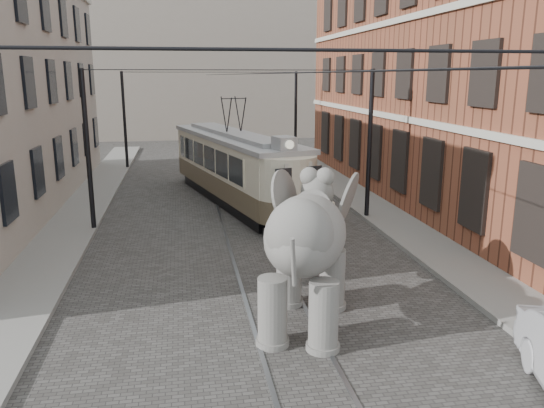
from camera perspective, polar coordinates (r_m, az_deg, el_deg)
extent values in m
plane|color=#44413F|center=(15.62, -0.82, -8.07)|extent=(120.00, 120.00, 0.00)
cube|color=slate|center=(17.49, 19.11, -6.18)|extent=(2.00, 60.00, 0.15)
cube|color=slate|center=(16.02, -24.74, -8.53)|extent=(2.00, 60.00, 0.15)
cube|color=brown|center=(26.84, 20.40, 13.25)|extent=(8.00, 26.00, 12.00)
cube|color=gray|center=(54.41, -7.60, 14.73)|extent=(28.00, 10.00, 14.00)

